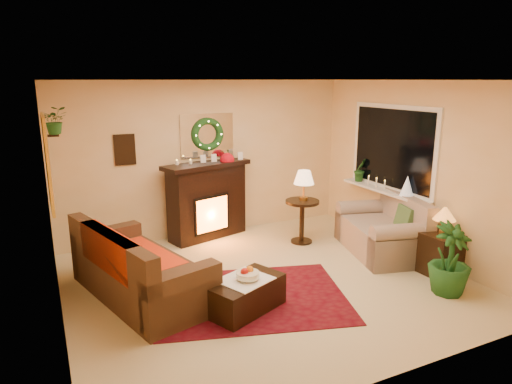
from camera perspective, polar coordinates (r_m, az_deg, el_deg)
name	(u,v)px	position (r m, az deg, el deg)	size (l,w,h in m)	color
floor	(267,282)	(6.15, 1.44, -11.17)	(5.00, 5.00, 0.00)	beige
ceiling	(269,80)	(5.57, 1.60, 13.83)	(5.00, 5.00, 0.00)	white
wall_back	(207,159)	(7.75, -6.10, 4.12)	(5.00, 5.00, 0.00)	#EFD88C
wall_front	(393,243)	(3.94, 16.70, -6.10)	(5.00, 5.00, 0.00)	#EFD88C
wall_left	(51,211)	(5.13, -24.23, -2.13)	(4.50, 4.50, 0.00)	#EFD88C
wall_right	(418,170)	(7.19, 19.55, 2.63)	(4.50, 4.50, 0.00)	#EFD88C
area_rug	(252,297)	(5.75, -0.54, -13.01)	(2.28, 1.71, 0.01)	#3E0A08
sofa	(140,263)	(5.80, -14.25, -8.60)	(0.92, 2.10, 0.90)	brown
red_throw	(136,256)	(5.96, -14.78, -7.76)	(0.77, 1.25, 0.02)	#E92C00
fireplace	(207,205)	(7.69, -6.13, -1.68)	(1.32, 0.42, 1.21)	black
poinsettia	(227,160)	(7.63, -3.62, 4.01)	(0.24, 0.24, 0.24)	red
mantel_candle_a	(177,166)	(7.41, -9.85, 3.22)	(0.06, 0.06, 0.18)	#FEEDC7
mantel_candle_b	(191,165)	(7.43, -8.17, 3.32)	(0.06, 0.06, 0.17)	beige
mantel_mirror	(207,135)	(7.68, -6.13, 7.04)	(0.92, 0.02, 0.72)	white
wreath	(208,134)	(7.64, -6.03, 7.16)	(0.55, 0.55, 0.11)	#194719
wall_art	(125,150)	(7.36, -16.08, 5.11)	(0.32, 0.03, 0.48)	#381E11
gold_mirror	(48,163)	(5.33, -24.61, 3.37)	(0.03, 0.84, 1.00)	gold
hanging_plant	(56,134)	(6.04, -23.70, 6.69)	(0.33, 0.28, 0.36)	#194719
loveseat	(381,226)	(7.26, 15.35, -4.14)	(0.90, 1.56, 0.90)	tan
window_frame	(392,148)	(7.53, 16.68, 5.26)	(0.03, 1.86, 1.36)	white
window_glass	(392,148)	(7.52, 16.60, 5.25)	(0.02, 1.70, 1.22)	black
window_sill	(384,191)	(7.59, 15.74, 0.15)	(0.22, 1.86, 0.04)	white
mini_tree	(407,186)	(7.25, 18.36, 0.71)	(0.21, 0.21, 0.31)	silver
sill_plant	(360,170)	(8.06, 12.91, 2.68)	(0.29, 0.23, 0.53)	black
side_table_round	(302,223)	(7.49, 5.75, -3.91)	(0.55, 0.55, 0.71)	#4C2E21
lamp_cream	(304,190)	(7.36, 5.98, 0.26)	(0.33, 0.33, 0.50)	#EDBD8A
end_table_square	(440,255)	(6.79, 21.97, -7.28)	(0.46, 0.46, 0.57)	black
lamp_tiffany	(444,222)	(6.62, 22.44, -3.53)	(0.30, 0.30, 0.44)	orange
coffee_table	(245,294)	(5.38, -1.38, -12.58)	(0.91, 0.50, 0.38)	black
fruit_bowl	(248,275)	(5.27, -1.05, -10.28)	(0.27, 0.27, 0.06)	white
floor_palm	(450,259)	(6.16, 23.10, -7.75)	(1.52, 1.52, 2.71)	#1D641A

